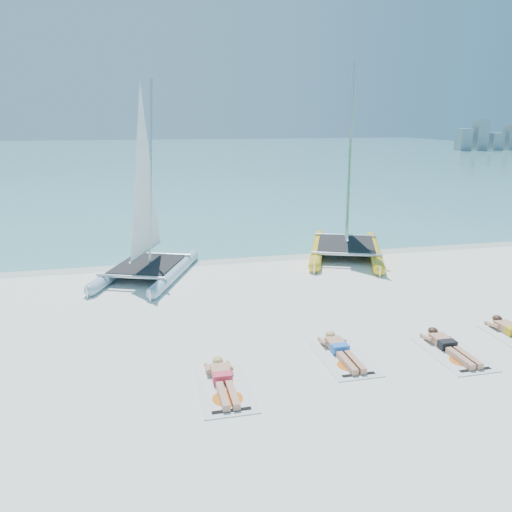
# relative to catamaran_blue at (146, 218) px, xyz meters

# --- Properties ---
(ground) EXTENTS (140.00, 140.00, 0.00)m
(ground) POSITION_rel_catamaran_blue_xyz_m (3.70, -4.08, -1.90)
(ground) COLOR white
(ground) RESTS_ON ground
(sea) EXTENTS (140.00, 115.00, 0.01)m
(sea) POSITION_rel_catamaran_blue_xyz_m (3.70, 58.92, -1.90)
(sea) COLOR #67ACA9
(sea) RESTS_ON ground
(wet_sand_strip) EXTENTS (140.00, 1.40, 0.01)m
(wet_sand_strip) POSITION_rel_catamaran_blue_xyz_m (3.70, 1.42, -1.90)
(wet_sand_strip) COLOR silver
(wet_sand_strip) RESTS_ON ground
(distant_skyline) EXTENTS (14.00, 2.00, 5.00)m
(distant_skyline) POSITION_rel_catamaran_blue_xyz_m (57.41, 57.92, 0.04)
(distant_skyline) COLOR #8C959A
(distant_skyline) RESTS_ON ground
(catamaran_blue) EXTENTS (3.81, 5.17, 6.37)m
(catamaran_blue) POSITION_rel_catamaran_blue_xyz_m (0.00, 0.00, 0.00)
(catamaran_blue) COLOR #A3BAD6
(catamaran_blue) RESTS_ON ground
(catamaran_yellow) EXTENTS (4.29, 5.81, 7.17)m
(catamaran_yellow) POSITION_rel_catamaran_blue_xyz_m (7.42, 1.35, 0.35)
(catamaran_yellow) COLOR yellow
(catamaran_yellow) RESTS_ON ground
(towel_a) EXTENTS (1.00, 1.85, 0.02)m
(towel_a) POSITION_rel_catamaran_blue_xyz_m (1.23, -7.61, -1.89)
(towel_a) COLOR silver
(towel_a) RESTS_ON ground
(sunbather_a) EXTENTS (0.37, 1.73, 0.26)m
(sunbather_a) POSITION_rel_catamaran_blue_xyz_m (1.23, -7.42, -1.78)
(sunbather_a) COLOR tan
(sunbather_a) RESTS_ON towel_a
(towel_b) EXTENTS (1.00, 1.85, 0.02)m
(towel_b) POSITION_rel_catamaran_blue_xyz_m (3.92, -6.93, -1.89)
(towel_b) COLOR silver
(towel_b) RESTS_ON ground
(sunbather_b) EXTENTS (0.37, 1.73, 0.26)m
(sunbather_b) POSITION_rel_catamaran_blue_xyz_m (3.92, -6.74, -1.78)
(sunbather_b) COLOR tan
(sunbather_b) RESTS_ON towel_b
(towel_c) EXTENTS (1.00, 1.85, 0.02)m
(towel_c) POSITION_rel_catamaran_blue_xyz_m (6.30, -7.27, -1.89)
(towel_c) COLOR silver
(towel_c) RESTS_ON ground
(sunbather_c) EXTENTS (0.37, 1.73, 0.26)m
(sunbather_c) POSITION_rel_catamaran_blue_xyz_m (6.30, -7.08, -1.78)
(sunbather_c) COLOR tan
(sunbather_c) RESTS_ON towel_c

